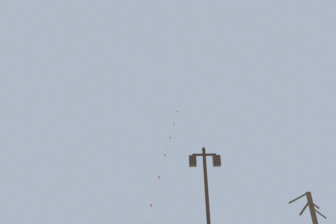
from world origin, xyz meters
name	(u,v)px	position (x,y,z in m)	size (l,w,h in m)	color
twin_lantern_lamp_post	(206,185)	(1.95, 9.16, 3.35)	(1.22, 0.28, 4.85)	black
kite_train	(166,151)	(-0.50, 31.26, 11.57)	(4.07, 16.60, 22.53)	brown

